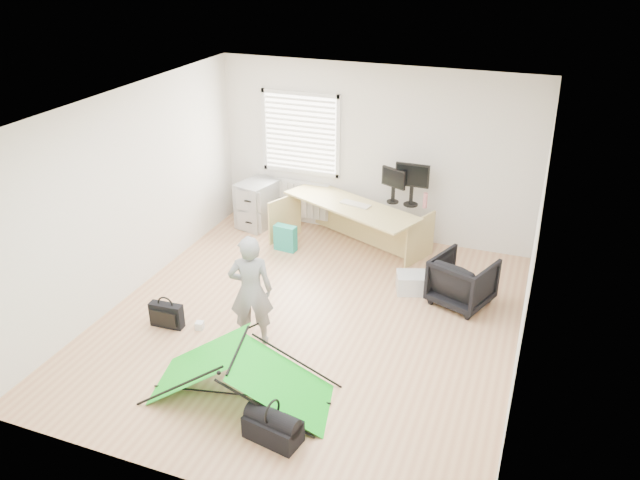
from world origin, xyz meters
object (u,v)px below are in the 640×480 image
(person, at_px, (251,291))
(laptop_bag, at_px, (167,315))
(desk, at_px, (350,227))
(storage_crate, at_px, (414,283))
(duffel_bag, at_px, (273,429))
(monitor_left, at_px, (393,190))
(filing_cabinet, at_px, (258,204))
(thermos, at_px, (425,200))
(office_chair, at_px, (462,281))
(kite, at_px, (240,373))
(monitor_right, at_px, (412,190))

(person, height_order, laptop_bag, person)
(desk, xyz_separation_m, storage_crate, (1.22, -0.90, -0.24))
(desk, relative_size, duffel_bag, 3.99)
(laptop_bag, bearing_deg, monitor_left, 53.52)
(filing_cabinet, height_order, thermos, thermos)
(monitor_left, bearing_deg, desk, -128.06)
(office_chair, height_order, storage_crate, office_chair)
(office_chair, distance_m, kite, 3.26)
(filing_cabinet, bearing_deg, monitor_right, 14.20)
(monitor_left, distance_m, office_chair, 1.91)
(filing_cabinet, xyz_separation_m, monitor_right, (2.54, -0.00, 0.60))
(monitor_right, relative_size, office_chair, 0.69)
(filing_cabinet, relative_size, duffel_bag, 1.40)
(laptop_bag, bearing_deg, duffel_bag, -35.98)
(office_chair, bearing_deg, desk, -6.37)
(thermos, bearing_deg, duffel_bag, -96.36)
(desk, bearing_deg, person, -73.13)
(person, bearing_deg, desk, -119.11)
(desk, bearing_deg, duffel_bag, -58.44)
(monitor_left, distance_m, person, 3.14)
(kite, bearing_deg, thermos, 62.53)
(kite, bearing_deg, storage_crate, 53.84)
(filing_cabinet, relative_size, monitor_right, 1.53)
(kite, bearing_deg, monitor_left, 69.53)
(person, relative_size, duffel_bag, 2.53)
(thermos, relative_size, person, 0.17)
(filing_cabinet, distance_m, thermos, 2.80)
(duffel_bag, bearing_deg, person, 133.14)
(filing_cabinet, bearing_deg, thermos, 13.71)
(filing_cabinet, height_order, duffel_bag, filing_cabinet)
(office_chair, bearing_deg, storage_crate, 14.82)
(kite, relative_size, storage_crate, 4.05)
(monitor_right, xyz_separation_m, thermos, (0.22, -0.02, -0.12))
(thermos, height_order, person, person)
(person, bearing_deg, duffel_bag, 100.28)
(desk, bearing_deg, storage_crate, -12.82)
(monitor_right, distance_m, person, 3.23)
(laptop_bag, bearing_deg, kite, -33.66)
(kite, distance_m, storage_crate, 3.01)
(filing_cabinet, xyz_separation_m, office_chair, (3.55, -1.26, -0.05))
(desk, xyz_separation_m, monitor_left, (0.57, 0.30, 0.57))
(thermos, distance_m, person, 3.28)
(kite, bearing_deg, person, 96.29)
(office_chair, bearing_deg, person, 59.83)
(person, bearing_deg, office_chair, -163.77)
(thermos, xyz_separation_m, duffel_bag, (-0.49, -4.36, -0.74))
(office_chair, relative_size, person, 0.52)
(desk, distance_m, duffel_bag, 4.14)
(duffel_bag, bearing_deg, office_chair, 78.19)
(monitor_right, distance_m, kite, 4.08)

